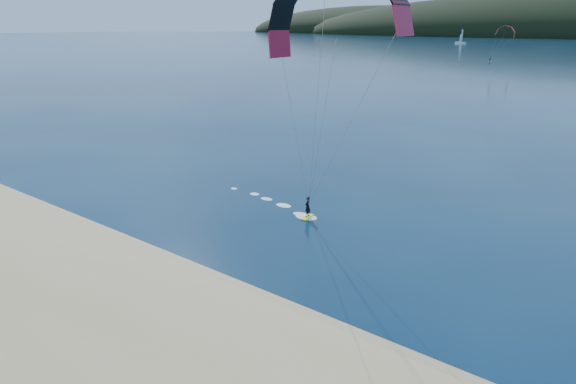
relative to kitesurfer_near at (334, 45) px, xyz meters
The scene contains 5 objects.
ground 18.82m from the kitesurfer_near, 110.65° to the right, with size 1800.00×1800.00×0.00m, color #061A32.
wet_sand 16.42m from the kitesurfer_near, 121.82° to the right, with size 220.00×2.50×0.10m.
kitesurfer_near is the anchor object (origin of this frame).
kitesurfer_far 197.19m from the kitesurfer_near, 100.63° to the left, with size 10.80×8.29×13.93m.
sailboat 408.42m from the kitesurfer_near, 106.59° to the left, with size 8.84×5.64×12.49m.
Camera 1 is at (19.81, -14.01, 15.51)m, focal length 29.95 mm.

